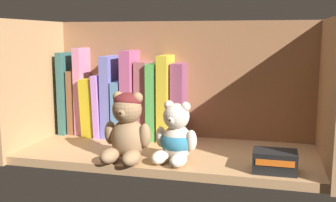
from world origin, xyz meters
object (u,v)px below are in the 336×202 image
book_6 (123,108)px  book_10 (168,97)px  book_2 (84,90)px  book_0 (69,92)px  book_5 (113,95)px  book_4 (105,104)px  teddy_bear_smaller (176,138)px  small_product_box (275,161)px  book_9 (156,100)px  book_8 (145,99)px  book_3 (95,105)px  book_11 (180,101)px  book_1 (77,101)px  teddy_bear_larger (127,128)px  book_7 (133,93)px

book_6 → book_10: (13.15, 0.00, 3.62)cm
book_2 → book_6: book_2 is taller
book_0 → book_5: bearing=0.0°
book_4 → book_5: book_5 is taller
teddy_bear_smaller → small_product_box: (21.61, -1.95, -3.13)cm
book_9 → book_6: bearing=180.0°
book_6 → small_product_box: bearing=-28.1°
book_2 → book_5: size_ratio=1.09×
book_5 → book_9: (12.81, 0.00, -0.96)cm
book_5 → book_9: size_ratio=1.09×
book_4 → book_8: size_ratio=0.82×
book_6 → book_10: size_ratio=0.68×
book_3 → book_4: book_4 is taller
book_8 → book_11: size_ratio=1.01×
book_1 → book_9: size_ratio=0.88×
book_3 → book_11: size_ratio=0.78×
teddy_bear_larger → small_product_box: size_ratio=1.73×
book_2 → book_7: 14.83cm
book_8 → teddy_bear_larger: 22.57cm
book_7 → book_1: bearing=180.0°
book_5 → book_7: 5.97cm
book_4 → book_8: book_8 is taller
book_5 → book_9: 12.84cm
book_10 → book_11: bearing=0.0°
book_3 → book_10: 21.94cm
book_4 → small_product_box: bearing=-25.3°
book_4 → book_11: bearing=0.0°
book_2 → book_5: bearing=0.0°
book_6 → book_9: bearing=0.0°
book_3 → book_1: bearing=180.0°
book_9 → book_11: (6.76, 0.00, 0.09)cm
book_7 → book_5: bearing=180.0°
book_11 → book_7: bearing=180.0°
book_7 → teddy_bear_smaller: (17.42, -20.52, -6.67)cm
book_2 → teddy_bear_larger: book_2 is taller
book_0 → book_1: size_ratio=1.29×
book_3 → book_5: 6.47cm
book_1 → small_product_box: (56.39, -22.47, -6.84)cm
book_5 → book_7: size_ratio=0.94×
book_8 → book_9: bearing=0.0°
book_7 → teddy_bear_smaller: book_7 is taller
book_8 → teddy_bear_larger: size_ratio=1.35×
book_6 → book_8: (6.56, 0.00, 2.74)cm
book_1 → teddy_bear_smaller: size_ratio=1.33×
book_6 → teddy_bear_smaller: size_ratio=1.14×
book_6 → book_8: size_ratio=0.74×
book_7 → book_10: bearing=0.0°
book_1 → book_2: size_ratio=0.74×
book_1 → book_8: size_ratio=0.86×
book_2 → book_10: bearing=0.0°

